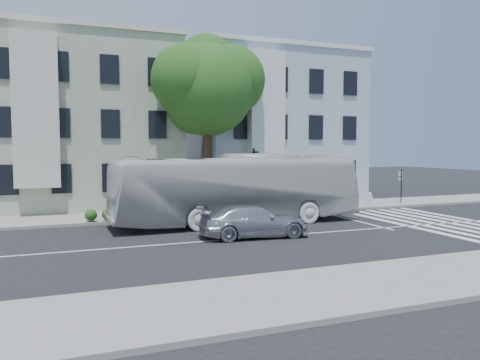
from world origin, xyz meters
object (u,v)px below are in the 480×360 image
bus (237,189)px  traffic_signal (254,173)px  fire_hydrant (370,198)px  sedan (254,221)px

bus → traffic_signal: size_ratio=3.34×
bus → traffic_signal: (1.84, 2.08, 0.71)m
bus → fire_hydrant: size_ratio=15.76×
traffic_signal → bus: bearing=-145.4°
traffic_signal → fire_hydrant: traffic_signal is taller
bus → fire_hydrant: 11.37m
bus → traffic_signal: traffic_signal is taller
bus → fire_hydrant: (10.81, 3.28, -1.26)m
sedan → fire_hydrant: sedan is taller
fire_hydrant → sedan: bearing=-148.6°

